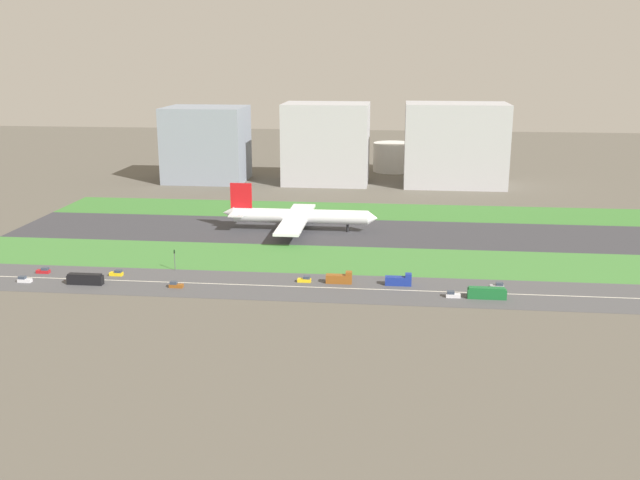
# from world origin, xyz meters

# --- Properties ---
(ground_plane) EXTENTS (800.00, 800.00, 0.00)m
(ground_plane) POSITION_xyz_m (0.00, 0.00, 0.00)
(ground_plane) COLOR #5B564C
(runway) EXTENTS (280.00, 46.00, 0.10)m
(runway) POSITION_xyz_m (0.00, 0.00, 0.05)
(runway) COLOR #38383D
(runway) RESTS_ON ground_plane
(grass_median_north) EXTENTS (280.00, 36.00, 0.10)m
(grass_median_north) POSITION_xyz_m (0.00, 41.00, 0.05)
(grass_median_north) COLOR #3D7A33
(grass_median_north) RESTS_ON ground_plane
(grass_median_south) EXTENTS (280.00, 36.00, 0.10)m
(grass_median_south) POSITION_xyz_m (0.00, -41.00, 0.05)
(grass_median_south) COLOR #427F38
(grass_median_south) RESTS_ON ground_plane
(highway) EXTENTS (280.00, 28.00, 0.10)m
(highway) POSITION_xyz_m (0.00, -73.00, 0.05)
(highway) COLOR #4C4C4F
(highway) RESTS_ON ground_plane
(highway_centerline) EXTENTS (266.00, 0.50, 0.01)m
(highway_centerline) POSITION_xyz_m (0.00, -73.00, 0.11)
(highway_centerline) COLOR silver
(highway_centerline) RESTS_ON highway
(airliner) EXTENTS (65.00, 56.00, 19.70)m
(airliner) POSITION_xyz_m (-21.79, 0.00, 6.23)
(airliner) COLOR white
(airliner) RESTS_ON runway
(car_0) EXTENTS (4.40, 1.80, 2.00)m
(car_0) POSITION_xyz_m (-100.33, -78.00, 0.92)
(car_0) COLOR silver
(car_0) RESTS_ON highway
(car_1) EXTENTS (4.40, 1.80, 2.00)m
(car_1) POSITION_xyz_m (-98.67, -68.00, 0.92)
(car_1) COLOR #B2191E
(car_1) RESTS_ON highway
(car_2) EXTENTS (4.40, 1.80, 2.00)m
(car_2) POSITION_xyz_m (51.86, -68.00, 0.92)
(car_2) COLOR #99999E
(car_2) RESTS_ON highway
(bus_0) EXTENTS (11.60, 2.50, 3.50)m
(bus_0) POSITION_xyz_m (47.36, -78.00, 1.82)
(bus_0) COLOR #19662D
(bus_0) RESTS_ON highway
(bus_1) EXTENTS (11.60, 2.50, 3.50)m
(bus_1) POSITION_xyz_m (-79.54, -78.00, 1.82)
(bus_1) COLOR black
(bus_1) RESTS_ON highway
(truck_1) EXTENTS (8.40, 2.50, 4.00)m
(truck_1) POSITION_xyz_m (1.81, -68.00, 1.67)
(truck_1) COLOR brown
(truck_1) RESTS_ON highway
(car_4) EXTENTS (4.40, 1.80, 2.00)m
(car_4) POSITION_xyz_m (-49.70, -78.00, 0.92)
(car_4) COLOR brown
(car_4) RESTS_ON highway
(truck_0) EXTENTS (8.40, 2.50, 4.00)m
(truck_0) POSITION_xyz_m (20.90, -68.00, 1.67)
(truck_0) COLOR navy
(truck_0) RESTS_ON highway
(car_3) EXTENTS (4.40, 1.80, 2.00)m
(car_3) POSITION_xyz_m (-9.56, -68.00, 0.92)
(car_3) COLOR yellow
(car_3) RESTS_ON highway
(car_6) EXTENTS (4.40, 1.80, 2.00)m
(car_6) POSITION_xyz_m (-73.02, -68.00, 0.92)
(car_6) COLOR yellow
(car_6) RESTS_ON highway
(car_5) EXTENTS (4.40, 1.80, 2.00)m
(car_5) POSITION_xyz_m (37.12, -78.00, 0.92)
(car_5) COLOR silver
(car_5) RESTS_ON highway
(traffic_light) EXTENTS (0.36, 0.50, 7.20)m
(traffic_light) POSITION_xyz_m (-55.45, -60.01, 4.29)
(traffic_light) COLOR #4C4C51
(traffic_light) RESTS_ON highway
(terminal_building) EXTENTS (45.10, 36.51, 42.33)m
(terminal_building) POSITION_xyz_m (-90.00, 114.00, 21.17)
(terminal_building) COLOR gray
(terminal_building) RESTS_ON ground_plane
(hangar_building) EXTENTS (47.42, 33.71, 44.91)m
(hangar_building) POSITION_xyz_m (-20.83, 114.00, 22.45)
(hangar_building) COLOR #B2B2B7
(hangar_building) RESTS_ON ground_plane
(office_tower) EXTENTS (55.42, 34.26, 45.44)m
(office_tower) POSITION_xyz_m (50.81, 114.00, 22.72)
(office_tower) COLOR #B2B2B7
(office_tower) RESTS_ON ground_plane
(fuel_tank_west) EXTENTS (24.92, 24.92, 17.79)m
(fuel_tank_west) POSITION_xyz_m (16.63, 159.00, 8.90)
(fuel_tank_west) COLOR silver
(fuel_tank_west) RESTS_ON ground_plane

